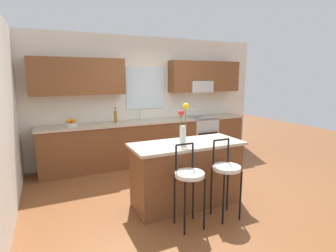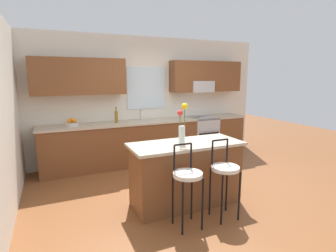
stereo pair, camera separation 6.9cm
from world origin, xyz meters
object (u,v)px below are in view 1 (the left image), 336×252
oven_range (201,136)px  flower_vase (183,125)px  bottle_olive_oil (116,117)px  fruit_bowl_oranges (71,123)px  bar_stool_near (189,178)px  bar_stool_middle (226,171)px  kitchen_island (187,173)px

oven_range → flower_vase: size_ratio=1.60×
oven_range → bottle_olive_oil: bearing=179.3°
flower_vase → fruit_bowl_oranges: (-1.28, 2.11, -0.21)m
bar_stool_near → flower_vase: 0.78m
bar_stool_near → bottle_olive_oil: bottle_olive_oil is taller
flower_vase → fruit_bowl_oranges: flower_vase is taller
bar_stool_middle → fruit_bowl_oranges: (-1.65, 2.62, 0.34)m
oven_range → flower_vase: 2.72m
bar_stool_middle → fruit_bowl_oranges: fruit_bowl_oranges is taller
oven_range → bar_stool_middle: size_ratio=0.88×
flower_vase → fruit_bowl_oranges: bearing=121.3°
bar_stool_middle → flower_vase: flower_vase is taller
kitchen_island → bottle_olive_oil: bearing=104.1°
bar_stool_middle → bottle_olive_oil: size_ratio=3.26×
bar_stool_middle → fruit_bowl_oranges: 3.11m
kitchen_island → bar_stool_near: size_ratio=1.55×
oven_range → bar_stool_middle: (-1.23, -2.59, 0.18)m
kitchen_island → bottle_olive_oil: 2.20m
bar_stool_near → bar_stool_middle: 0.55m
bottle_olive_oil → oven_range: bearing=-0.7°
bar_stool_middle → bottle_olive_oil: (-0.79, 2.62, 0.41)m
bar_stool_near → bottle_olive_oil: 2.66m
bar_stool_middle → bottle_olive_oil: bottle_olive_oil is taller
flower_vase → bottle_olive_oil: 2.15m
oven_range → fruit_bowl_oranges: bearing=179.4°
oven_range → fruit_bowl_oranges: 2.92m
kitchen_island → flower_vase: 0.73m
fruit_bowl_oranges → flower_vase: bearing=-58.7°
oven_range → bar_stool_near: 3.15m
fruit_bowl_oranges → bottle_olive_oil: size_ratio=0.75×
bottle_olive_oil → flower_vase: bearing=-78.5°
oven_range → bar_stool_middle: bearing=-115.4°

